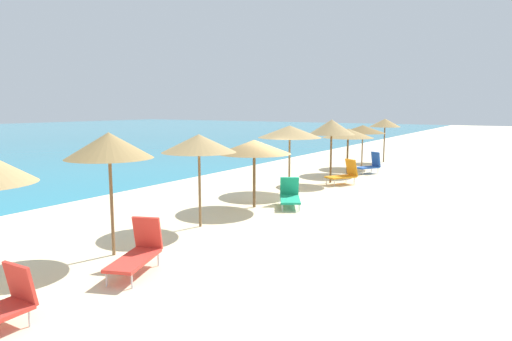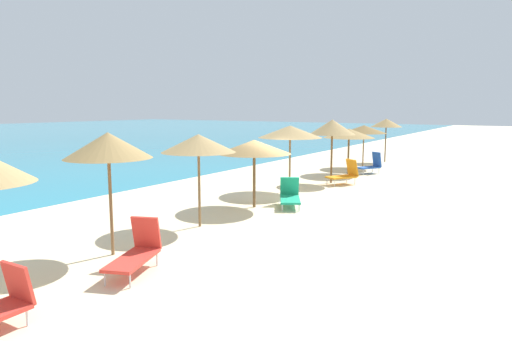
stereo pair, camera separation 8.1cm
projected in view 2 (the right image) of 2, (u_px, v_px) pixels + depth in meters
The scene contains 13 objects.
ground_plane at pixel (288, 206), 15.93m from camera, with size 160.00×160.00×0.00m, color beige.
beach_umbrella_2 at pixel (108, 146), 10.37m from camera, with size 2.01×2.01×2.91m.
beach_umbrella_3 at pixel (198, 143), 12.93m from camera, with size 2.15×2.15×2.71m.
beach_umbrella_4 at pixel (254, 147), 15.54m from camera, with size 2.56×2.56×2.36m.
beach_umbrella_5 at pixel (290, 132), 18.43m from camera, with size 2.62×2.62×2.73m.
beach_umbrella_6 at pixel (332, 127), 20.55m from camera, with size 2.12×2.12×2.91m.
beach_umbrella_7 at pixel (349, 133), 23.39m from camera, with size 2.64×2.64×2.37m.
beach_umbrella_8 at pixel (364, 129), 25.84m from camera, with size 2.57×2.57×2.45m.
beach_umbrella_9 at pixel (386, 123), 28.46m from camera, with size 1.95×1.95×2.75m.
lounge_chair_0 at pixel (290, 196), 15.90m from camera, with size 1.63×1.33×0.99m.
lounge_chair_1 at pixel (345, 174), 20.44m from camera, with size 1.55×1.29×1.13m.
lounge_chair_3 at pixel (371, 165), 23.80m from camera, with size 1.39×1.15×1.12m.
lounge_chair_4 at pixel (137, 252), 9.56m from camera, with size 1.69×1.15×1.10m.
Camera 2 is at (-13.77, -7.42, 3.48)m, focal length 31.70 mm.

